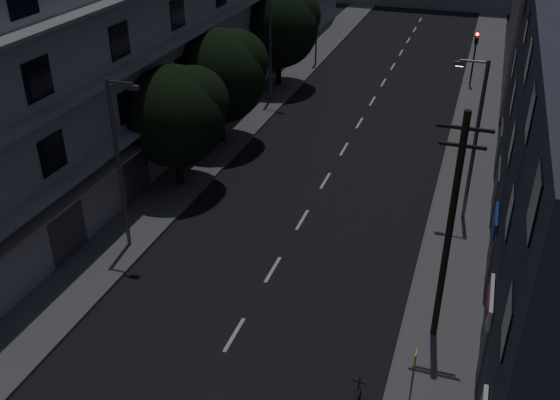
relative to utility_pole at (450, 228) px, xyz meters
The scene contains 15 objects.
ground 18.34m from the utility_pole, 114.14° to the left, with size 160.00×160.00×0.00m, color black.
sidewalk_left 22.37m from the utility_pole, 132.40° to the left, with size 3.00×90.00×0.15m, color #565659.
sidewalk_right 16.83m from the utility_pole, 89.04° to the left, with size 3.00×90.00×0.15m, color #565659.
lane_markings 24.02m from the utility_pole, 107.90° to the left, with size 0.15×60.50×0.01m.
building_left 21.37m from the utility_pole, 154.57° to the left, with size 7.00×36.00×14.00m.
tree_near 16.73m from the utility_pole, 151.11° to the left, with size 5.38×5.38×6.63m.
tree_mid 20.57m from the utility_pole, 136.04° to the left, with size 5.72×5.72×7.03m.
tree_far 29.67m from the utility_pole, 120.07° to the left, with size 6.04×6.04×7.47m.
traffic_signal_far_right 30.44m from the utility_pole, 91.17° to the left, with size 0.28×0.37×4.10m.
traffic_signal_far_left 34.50m from the utility_pole, 113.26° to the left, with size 0.28×0.37×4.10m.
street_lamp_left_near 14.18m from the utility_pole, behind, with size 1.51×0.25×8.00m.
street_lamp_right 9.28m from the utility_pole, 88.23° to the left, with size 1.51×0.25×8.00m.
street_lamp_left_far 26.35m from the utility_pole, 122.74° to the left, with size 1.51×0.25×8.00m.
utility_pole is the anchor object (origin of this frame).
bus_stop_sign 5.08m from the utility_pole, 94.92° to the right, with size 0.06×0.35×2.52m.
Camera 1 is at (7.50, -10.29, 16.18)m, focal length 40.00 mm.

